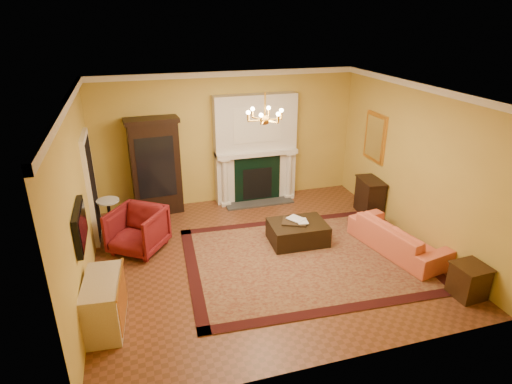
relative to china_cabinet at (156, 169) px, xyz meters
name	(u,v)px	position (x,y,z in m)	size (l,w,h in m)	color
floor	(264,256)	(1.69, -2.49, -1.03)	(6.00, 5.50, 0.02)	brown
ceiling	(265,91)	(1.69, -2.49, 1.99)	(6.00, 5.50, 0.02)	white
wall_back	(228,138)	(1.69, 0.27, 0.48)	(6.00, 0.02, 3.00)	gold
wall_front	(337,264)	(1.69, -5.25, 0.48)	(6.00, 0.02, 3.00)	gold
wall_left	(77,201)	(-1.32, -2.49, 0.48)	(0.02, 5.50, 3.00)	gold
wall_right	(415,164)	(4.70, -2.49, 0.48)	(0.02, 5.50, 3.00)	gold
fireplace	(256,151)	(2.29, 0.08, 0.17)	(1.90, 0.70, 2.50)	silver
crown_molding	(249,86)	(1.69, -1.53, 1.92)	(6.00, 5.50, 0.12)	white
doorway	(92,187)	(-1.27, -0.79, 0.02)	(0.08, 1.05, 2.10)	white
tv_panel	(80,226)	(-1.26, -3.09, 0.33)	(0.09, 0.95, 0.58)	black
gilt_mirror	(375,137)	(4.65, -1.09, 0.63)	(0.06, 0.76, 1.05)	gold
chandelier	(265,116)	(1.69, -2.49, 1.58)	(0.63, 0.55, 0.53)	gold
oriental_rug	(305,258)	(2.38, -2.81, -1.02)	(4.29, 3.22, 0.02)	#46110F
china_cabinet	(156,169)	(0.00, 0.00, 0.00)	(1.02, 0.47, 2.05)	black
wingback_armchair	(137,228)	(-0.51, -1.61, -0.57)	(0.89, 0.84, 0.92)	maroon
pedestal_table	(110,215)	(-1.01, -0.87, -0.57)	(0.44, 0.44, 0.78)	black
commode	(104,303)	(-1.04, -3.66, -0.64)	(0.48, 1.02, 0.76)	beige
coral_sofa	(399,233)	(4.14, -3.03, -0.64)	(1.97, 0.57, 0.77)	#E07547
end_table	(469,282)	(4.41, -4.56, -0.76)	(0.46, 0.46, 0.53)	#311D0D
console_table	(369,197)	(4.47, -1.42, -0.64)	(0.40, 0.70, 0.78)	black
leather_ottoman	(298,232)	(2.47, -2.20, -0.81)	(1.08, 0.79, 0.40)	black
ottoman_tray	(294,222)	(2.41, -2.15, -0.59)	(0.46, 0.36, 0.03)	black
book_a	(292,214)	(2.36, -2.17, -0.41)	(0.24, 0.03, 0.32)	gray
book_b	(297,216)	(2.44, -2.20, -0.44)	(0.20, 0.02, 0.27)	gray
topiary_left	(225,144)	(1.56, 0.04, 0.42)	(0.15, 0.15, 0.39)	gray
topiary_right	(286,137)	(3.01, 0.04, 0.47)	(0.18, 0.18, 0.48)	gray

